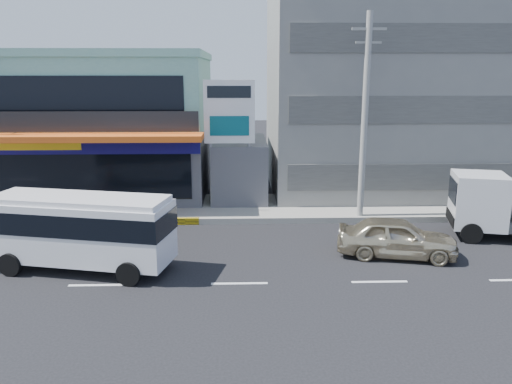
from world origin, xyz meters
TOP-DOWN VIEW (x-y plane):
  - ground at (0.00, 0.00)m, footprint 120.00×120.00m
  - sidewalk at (5.00, 9.50)m, footprint 70.00×5.00m
  - shop_building at (-8.00, 13.95)m, footprint 12.40×11.70m
  - concrete_building at (10.00, 15.00)m, footprint 16.00×12.00m
  - gap_structure at (0.00, 12.00)m, footprint 3.00×6.00m
  - satellite_dish at (0.00, 11.00)m, footprint 1.50×1.50m
  - billboard at (-0.50, 9.20)m, footprint 2.60×0.18m
  - utility_pole_near at (6.00, 7.40)m, footprint 1.60×0.30m
  - minibus at (-5.90, 1.50)m, footprint 7.11×3.59m
  - sedan at (6.35, 2.52)m, footprint 5.01×2.82m
  - motorcycle_rider at (-7.80, 4.70)m, footprint 1.77×0.69m

SIDE VIEW (x-z plane):
  - ground at x=0.00m, z-range 0.00..0.00m
  - sidewalk at x=5.00m, z-range 0.00..0.30m
  - motorcycle_rider at x=-7.80m, z-range -0.38..1.86m
  - sedan at x=6.35m, z-range 0.00..1.61m
  - minibus at x=-5.90m, z-range 0.28..3.12m
  - gap_structure at x=0.00m, z-range 0.00..3.50m
  - satellite_dish at x=0.00m, z-range 3.50..3.65m
  - shop_building at x=-8.00m, z-range 0.00..8.00m
  - billboard at x=-0.50m, z-range 1.48..8.38m
  - utility_pole_near at x=6.00m, z-range 0.15..10.15m
  - concrete_building at x=10.00m, z-range 0.00..14.00m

